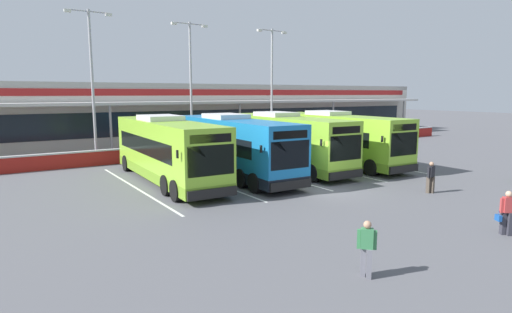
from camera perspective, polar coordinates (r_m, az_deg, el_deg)
ground_plane at (r=22.74m, az=9.57°, el=-4.41°), size 200.00×200.00×0.00m
terminal_building at (r=45.76m, az=-13.89°, el=5.74°), size 70.00×13.00×6.00m
red_barrier_wall at (r=34.54m, az=-6.91°, el=1.00°), size 60.00×0.40×1.10m
coach_bus_leftmost at (r=24.66m, az=-11.98°, el=0.75°), size 3.25×12.23×3.78m
coach_bus_left_centre at (r=25.89m, az=-3.13°, el=1.29°), size 3.25×12.23×3.78m
coach_bus_centre at (r=28.59m, az=3.80°, el=1.96°), size 3.25×12.23×3.78m
coach_bus_right_centre at (r=30.89m, az=10.76°, el=2.32°), size 3.25×12.23×3.78m
bay_stripe_far_west at (r=23.77m, az=-16.02°, el=-4.05°), size 0.14×13.00×0.01m
bay_stripe_west at (r=25.27m, az=-6.89°, el=-3.04°), size 0.14×13.00×0.01m
bay_stripe_mid_west at (r=27.35m, az=1.03°, el=-2.09°), size 0.14×13.00×0.01m
bay_stripe_centre at (r=29.87m, az=7.71°, el=-1.26°), size 0.14×13.00×0.01m
bay_stripe_mid_east at (r=32.74m, az=13.29°, el=-0.56°), size 0.14×13.00×0.01m
pedestrian_with_handbag at (r=17.63m, az=30.81°, el=-6.44°), size 0.61×0.53×1.62m
pedestrian_child at (r=23.22m, az=22.58°, el=-2.48°), size 0.53×0.30×1.62m
pedestrian_near_bin at (r=12.20m, az=14.73°, el=-11.76°), size 0.44×0.45×1.62m
lamp_post_west at (r=33.46m, az=-21.30°, el=10.09°), size 3.24×0.28×11.00m
lamp_post_centre at (r=37.07m, az=-8.82°, el=10.36°), size 3.24×0.28×11.00m
lamp_post_east at (r=40.51m, az=2.15°, el=10.29°), size 3.24×0.28×11.00m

